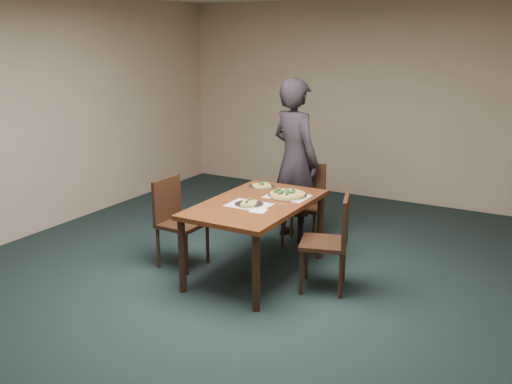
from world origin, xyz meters
The scene contains 13 objects.
ground centered at (0.00, 0.00, 0.00)m, with size 8.00×8.00×0.00m, color black.
room_shell centered at (0.00, 0.00, 1.74)m, with size 8.00×8.00×8.00m.
dining_table centered at (-0.08, 0.71, 0.66)m, with size 0.90×1.50×0.75m.
chair_far centered at (-0.05, 1.78, 0.52)m, with size 0.48×0.48×0.91m.
chair_left centered at (-0.92, 0.53, 0.52)m, with size 0.43×0.43×0.91m.
chair_right centered at (0.71, 0.75, 0.52)m, with size 0.52×0.52×0.91m.
diner centered at (-0.21, 1.85, 0.93)m, with size 0.68×0.45×1.86m, color black.
placemat_main centered at (0.10, 1.04, 0.75)m, with size 0.42×0.32×0.00m, color white.
placemat_near centered at (-0.09, 0.59, 0.75)m, with size 0.40×0.30×0.00m, color white.
pizza_pan centered at (0.10, 1.03, 0.77)m, with size 0.39×0.39×0.07m.
slice_plate_near centered at (-0.09, 0.59, 0.76)m, with size 0.28×0.28×0.06m.
slice_plate_far centered at (-0.31, 1.24, 0.76)m, with size 0.28×0.28×0.06m.
napkin centered at (0.09, 0.46, 0.75)m, with size 0.14×0.14×0.01m, color white.
Camera 1 is at (2.52, -3.90, 2.31)m, focal length 40.00 mm.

